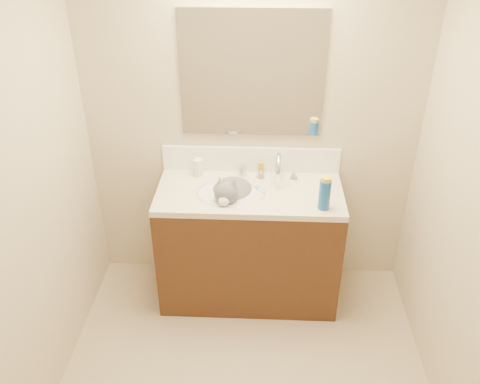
# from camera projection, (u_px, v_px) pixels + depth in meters

# --- Properties ---
(room_shell) EXTENTS (2.24, 2.54, 2.52)m
(room_shell) POSITION_uv_depth(u_px,v_px,m) (244.00, 183.00, 2.10)
(room_shell) COLOR #BDAB8D
(room_shell) RESTS_ON ground
(vanity_cabinet) EXTENTS (1.20, 0.55, 0.82)m
(vanity_cabinet) POSITION_uv_depth(u_px,v_px,m) (249.00, 247.00, 3.50)
(vanity_cabinet) COLOR #3D2111
(vanity_cabinet) RESTS_ON ground
(counter_slab) EXTENTS (1.20, 0.55, 0.04)m
(counter_slab) POSITION_uv_depth(u_px,v_px,m) (250.00, 193.00, 3.27)
(counter_slab) COLOR beige
(counter_slab) RESTS_ON vanity_cabinet
(basin) EXTENTS (0.45, 0.36, 0.14)m
(basin) POSITION_uv_depth(u_px,v_px,m) (231.00, 202.00, 3.28)
(basin) COLOR silver
(basin) RESTS_ON vanity_cabinet
(faucet) EXTENTS (0.28, 0.20, 0.21)m
(faucet) POSITION_uv_depth(u_px,v_px,m) (278.00, 169.00, 3.33)
(faucet) COLOR silver
(faucet) RESTS_ON counter_slab
(cat) EXTENTS (0.34, 0.42, 0.32)m
(cat) POSITION_uv_depth(u_px,v_px,m) (232.00, 195.00, 3.28)
(cat) COLOR #545254
(cat) RESTS_ON basin
(backsplash) EXTENTS (1.20, 0.02, 0.18)m
(backsplash) POSITION_uv_depth(u_px,v_px,m) (251.00, 159.00, 3.44)
(backsplash) COLOR white
(backsplash) RESTS_ON counter_slab
(mirror) EXTENTS (0.90, 0.02, 0.80)m
(mirror) POSITION_uv_depth(u_px,v_px,m) (252.00, 75.00, 3.13)
(mirror) COLOR white
(mirror) RESTS_ON room_shell
(pill_bottle) EXTENTS (0.07, 0.07, 0.12)m
(pill_bottle) POSITION_uv_depth(u_px,v_px,m) (198.00, 167.00, 3.41)
(pill_bottle) COLOR silver
(pill_bottle) RESTS_ON counter_slab
(pill_label) EXTENTS (0.07, 0.07, 0.04)m
(pill_label) POSITION_uv_depth(u_px,v_px,m) (198.00, 169.00, 3.41)
(pill_label) COLOR #CA4521
(pill_label) RESTS_ON pill_bottle
(silver_jar) EXTENTS (0.06, 0.06, 0.06)m
(silver_jar) POSITION_uv_depth(u_px,v_px,m) (242.00, 171.00, 3.43)
(silver_jar) COLOR #B7B7BC
(silver_jar) RESTS_ON counter_slab
(amber_bottle) EXTENTS (0.05, 0.05, 0.10)m
(amber_bottle) POSITION_uv_depth(u_px,v_px,m) (261.00, 168.00, 3.42)
(amber_bottle) COLOR #C58E17
(amber_bottle) RESTS_ON counter_slab
(toothbrush) EXTENTS (0.09, 0.12, 0.01)m
(toothbrush) POSITION_uv_depth(u_px,v_px,m) (257.00, 188.00, 3.28)
(toothbrush) COLOR silver
(toothbrush) RESTS_ON counter_slab
(toothbrush_head) EXTENTS (0.03, 0.03, 0.02)m
(toothbrush_head) POSITION_uv_depth(u_px,v_px,m) (257.00, 188.00, 3.28)
(toothbrush_head) COLOR #71ABF0
(toothbrush_head) RESTS_ON counter_slab
(spray_can) EXTENTS (0.08, 0.08, 0.19)m
(spray_can) POSITION_uv_depth(u_px,v_px,m) (325.00, 195.00, 3.04)
(spray_can) COLOR #164EA0
(spray_can) RESTS_ON counter_slab
(spray_cap) EXTENTS (0.07, 0.07, 0.04)m
(spray_cap) POSITION_uv_depth(u_px,v_px,m) (326.00, 180.00, 2.99)
(spray_cap) COLOR yellow
(spray_cap) RESTS_ON spray_can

